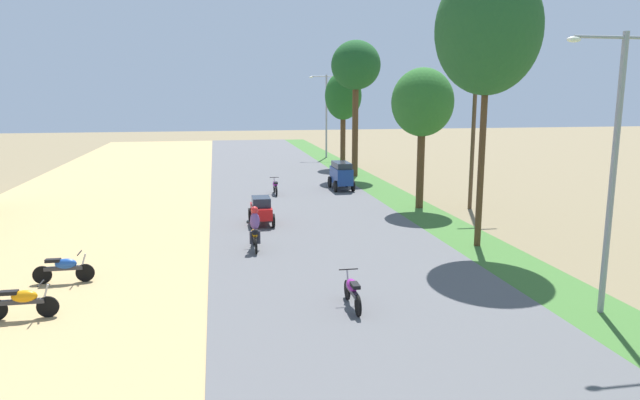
# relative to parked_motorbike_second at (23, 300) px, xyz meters

# --- Properties ---
(parked_motorbike_second) EXTENTS (1.80, 0.54, 0.94)m
(parked_motorbike_second) POSITION_rel_parked_motorbike_second_xyz_m (0.00, 0.00, 0.00)
(parked_motorbike_second) COLOR black
(parked_motorbike_second) RESTS_ON dirt_shoulder
(parked_motorbike_third) EXTENTS (1.80, 0.54, 0.94)m
(parked_motorbike_third) POSITION_rel_parked_motorbike_second_xyz_m (0.33, 2.85, 0.00)
(parked_motorbike_third) COLOR black
(parked_motorbike_third) RESTS_ON dirt_shoulder
(median_tree_second) EXTENTS (3.79, 3.79, 10.30)m
(median_tree_second) POSITION_rel_parked_motorbike_second_xyz_m (14.75, 4.69, 7.46)
(median_tree_second) COLOR #4C351E
(median_tree_second) RESTS_ON median_strip
(median_tree_third) EXTENTS (3.08, 3.08, 7.00)m
(median_tree_third) POSITION_rel_parked_motorbike_second_xyz_m (15.15, 12.17, 4.76)
(median_tree_third) COLOR #4C351E
(median_tree_third) RESTS_ON median_strip
(median_tree_fourth) EXTENTS (3.38, 3.38, 9.32)m
(median_tree_fourth) POSITION_rel_parked_motorbike_second_xyz_m (14.62, 23.86, 7.03)
(median_tree_fourth) COLOR #4C351E
(median_tree_fourth) RESTS_ON median_strip
(median_tree_fifth) EXTENTS (2.86, 2.86, 7.42)m
(median_tree_fifth) POSITION_rel_parked_motorbike_second_xyz_m (14.93, 29.11, 5.00)
(median_tree_fifth) COLOR #4C351E
(median_tree_fifth) RESTS_ON median_strip
(streetlamp_near) EXTENTS (3.16, 0.20, 7.22)m
(streetlamp_near) POSITION_rel_parked_motorbike_second_xyz_m (14.96, -2.25, 3.70)
(streetlamp_near) COLOR gray
(streetlamp_near) RESTS_ON median_strip
(streetlamp_mid) EXTENTS (3.16, 0.20, 7.40)m
(streetlamp_mid) POSITION_rel_parked_motorbike_second_xyz_m (14.96, 36.11, 3.79)
(streetlamp_mid) COLOR gray
(streetlamp_mid) RESTS_ON median_strip
(utility_pole_near) EXTENTS (1.80, 0.20, 8.82)m
(utility_pole_near) POSITION_rel_parked_motorbike_second_xyz_m (17.68, 11.69, 4.05)
(utility_pole_near) COLOR brown
(utility_pole_near) RESTS_ON ground
(car_hatchback_red) EXTENTS (1.04, 2.00, 1.23)m
(car_hatchback_red) POSITION_rel_parked_motorbike_second_xyz_m (6.90, 9.73, 0.19)
(car_hatchback_red) COLOR red
(car_hatchback_red) RESTS_ON road_strip
(car_van_blue) EXTENTS (1.19, 2.41, 1.67)m
(car_van_blue) POSITION_rel_parked_motorbike_second_xyz_m (12.41, 18.28, 0.47)
(car_van_blue) COLOR navy
(car_van_blue) RESTS_ON road_strip
(motorbike_ahead_third) EXTENTS (0.54, 1.80, 0.94)m
(motorbike_ahead_third) POSITION_rel_parked_motorbike_second_xyz_m (8.52, -0.78, 0.02)
(motorbike_ahead_third) COLOR black
(motorbike_ahead_third) RESTS_ON road_strip
(motorbike_ahead_fourth) EXTENTS (0.54, 1.80, 1.66)m
(motorbike_ahead_fourth) POSITION_rel_parked_motorbike_second_xyz_m (6.33, 5.52, 0.30)
(motorbike_ahead_fourth) COLOR black
(motorbike_ahead_fourth) RESTS_ON road_strip
(motorbike_ahead_fifth) EXTENTS (0.54, 1.80, 0.94)m
(motorbike_ahead_fifth) POSITION_rel_parked_motorbike_second_xyz_m (8.32, 17.30, 0.02)
(motorbike_ahead_fifth) COLOR black
(motorbike_ahead_fifth) RESTS_ON road_strip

